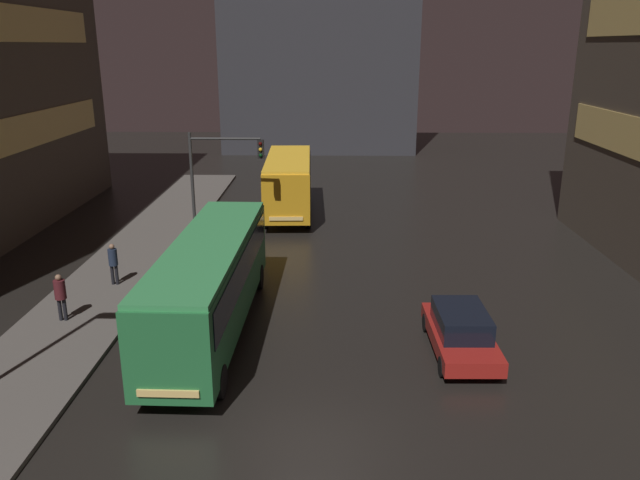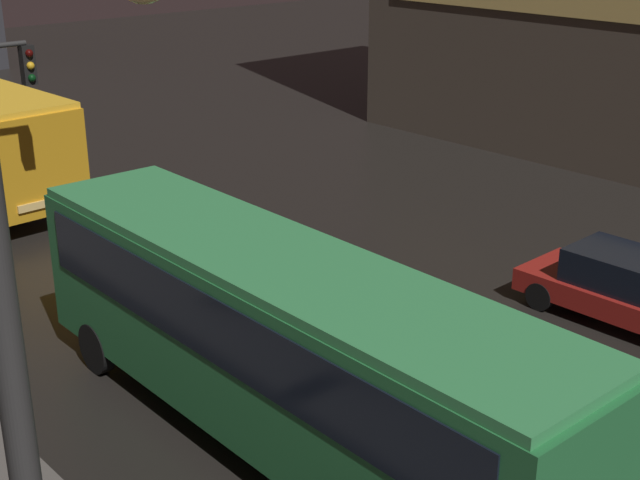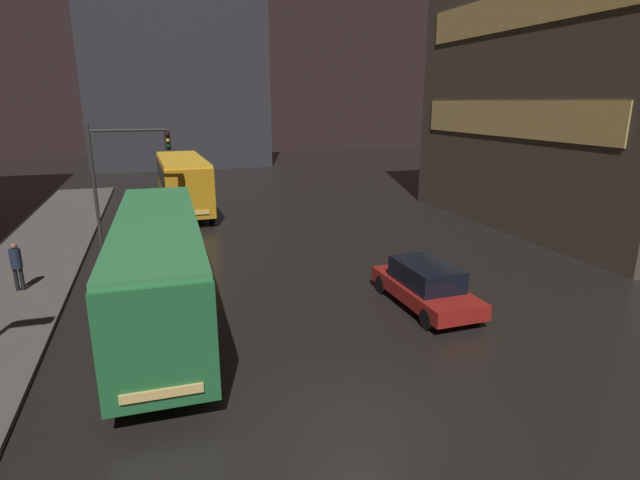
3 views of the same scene
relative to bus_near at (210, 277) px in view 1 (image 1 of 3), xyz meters
The scene contains 9 objects.
ground_plane 7.95m from the bus_near, 60.59° to the right, with size 120.00×120.00×0.00m, color black.
sidewalk_left 6.52m from the bus_near, 147.60° to the left, with size 4.00×48.00×0.15m.
building_far_backdrop 44.06m from the bus_near, 86.06° to the left, with size 18.07×12.00×20.07m.
bus_near is the anchor object (origin of this frame).
bus_far 16.47m from the bus_near, 84.33° to the left, with size 2.92×9.27×3.45m.
car_taxi 8.70m from the bus_near, ahead, with size 1.97×4.62×1.53m.
pedestrian_near 5.70m from the bus_near, behind, with size 0.45×0.45×1.78m.
pedestrian_mid 6.49m from the bus_near, 139.58° to the left, with size 0.41×0.41×1.78m.
traffic_light_main 10.11m from the bus_near, 97.85° to the left, with size 3.66×0.35×5.77m.
Camera 1 is at (0.44, -13.51, 9.79)m, focal length 35.00 mm.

